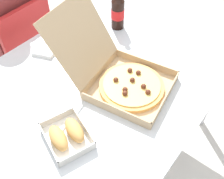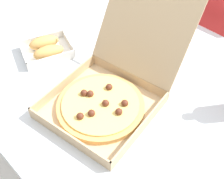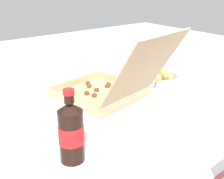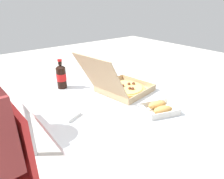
# 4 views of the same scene
# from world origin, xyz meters

# --- Properties ---
(ground_plane) EXTENTS (10.00, 10.00, 0.00)m
(ground_plane) POSITION_xyz_m (0.00, 0.00, 0.00)
(ground_plane) COLOR beige
(dining_table) EXTENTS (1.50, 0.97, 0.71)m
(dining_table) POSITION_xyz_m (0.00, 0.00, 0.65)
(dining_table) COLOR silver
(dining_table) RESTS_ON ground_plane
(chair) EXTENTS (0.42, 0.42, 0.83)m
(chair) POSITION_xyz_m (0.09, 0.72, 0.48)
(chair) COLOR red
(chair) RESTS_ON ground_plane
(diner_person) EXTENTS (0.37, 0.41, 1.15)m
(diner_person) POSITION_xyz_m (0.09, 0.78, 0.69)
(diner_person) COLOR #333847
(diner_person) RESTS_ON ground_plane
(pizza_box_open) EXTENTS (0.40, 0.55, 0.33)m
(pizza_box_open) POSITION_xyz_m (0.07, -0.12, 0.76)
(pizza_box_open) COLOR tan
(pizza_box_open) RESTS_ON dining_table
(bread_side_box) EXTENTS (0.21, 0.23, 0.06)m
(bread_side_box) POSITION_xyz_m (-0.28, -0.12, 0.74)
(bread_side_box) COLOR white
(bread_side_box) RESTS_ON dining_table
(cola_bottle) EXTENTS (0.07, 0.07, 0.22)m
(cola_bottle) POSITION_xyz_m (0.42, 0.18, 0.81)
(cola_bottle) COLOR black
(cola_bottle) RESTS_ON dining_table
(napkin_pile) EXTENTS (0.14, 0.14, 0.02)m
(napkin_pile) POSITION_xyz_m (0.02, 0.34, 0.72)
(napkin_pile) COLOR white
(napkin_pile) RESTS_ON dining_table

